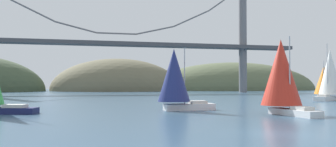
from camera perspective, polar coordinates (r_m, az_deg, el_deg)
name	(u,v)px	position (r m, az deg, el deg)	size (l,w,h in m)	color
ground_plane	(279,134)	(25.60, 17.17, -9.08)	(360.00, 360.00, 0.00)	#385670
headland_right	(235,90)	(172.94, 10.47, -2.57)	(81.98, 44.00, 25.85)	#5B6647
headland_center	(118,91)	(157.68, -7.96, -2.69)	(56.54, 44.00, 27.58)	#6B664C
suspension_bridge	(117,40)	(118.14, -8.08, 5.24)	(124.94, 6.00, 37.63)	slate
sailboat_scarlet_sail	(282,74)	(41.31, 17.51, -0.12)	(4.80, 7.80, 8.34)	white
sailboat_orange_sail	(324,81)	(86.69, 23.39, -1.06)	(6.65, 7.16, 8.28)	#B7B2A8
sailboat_white_mainsail	(330,74)	(77.40, 24.16, -0.06)	(8.59, 7.12, 11.01)	white
sailboat_navy_sail	(176,78)	(44.57, 1.19, -0.74)	(7.30, 4.17, 7.78)	white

